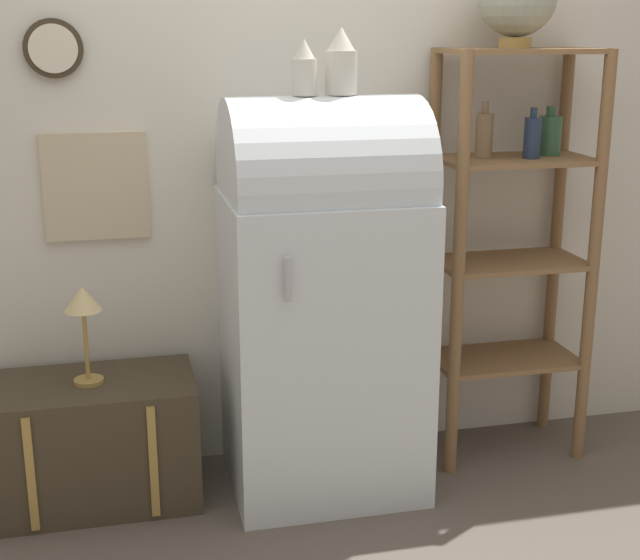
% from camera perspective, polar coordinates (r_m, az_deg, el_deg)
% --- Properties ---
extents(ground_plane, '(12.00, 12.00, 0.00)m').
position_cam_1_polar(ground_plane, '(3.48, 1.08, -14.44)').
color(ground_plane, '#60564C').
extents(wall_back, '(7.00, 0.09, 2.70)m').
position_cam_1_polar(wall_back, '(3.59, -1.16, 9.32)').
color(wall_back, silver).
rests_on(wall_back, ground_plane).
extents(refrigerator, '(0.73, 0.66, 1.53)m').
position_cam_1_polar(refrigerator, '(3.38, 0.17, -0.79)').
color(refrigerator, silver).
rests_on(refrigerator, ground_plane).
extents(suitcase_trunk, '(0.77, 0.45, 0.48)m').
position_cam_1_polar(suitcase_trunk, '(3.55, -14.29, -9.97)').
color(suitcase_trunk, '#423828').
rests_on(suitcase_trunk, ground_plane).
extents(shelf_unit, '(0.63, 0.37, 1.68)m').
position_cam_1_polar(shelf_unit, '(3.70, 12.21, 3.27)').
color(shelf_unit, olive).
rests_on(shelf_unit, ground_plane).
extents(vase_left, '(0.09, 0.09, 0.20)m').
position_cam_1_polar(vase_left, '(3.22, -1.00, 13.33)').
color(vase_left, beige).
rests_on(vase_left, refrigerator).
extents(vase_center, '(0.12, 0.12, 0.24)m').
position_cam_1_polar(vase_center, '(3.27, 1.36, 13.70)').
color(vase_center, beige).
rests_on(vase_center, refrigerator).
extents(desk_lamp, '(0.14, 0.14, 0.37)m').
position_cam_1_polar(desk_lamp, '(3.35, -14.91, -1.77)').
color(desk_lamp, '#AD8942').
rests_on(desk_lamp, suitcase_trunk).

